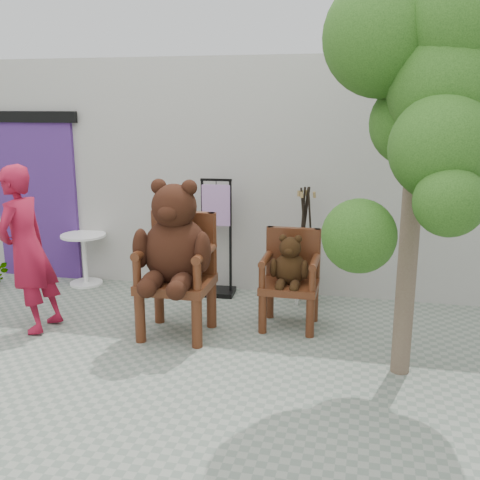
{
  "coord_description": "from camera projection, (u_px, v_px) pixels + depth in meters",
  "views": [
    {
      "loc": [
        1.48,
        -4.38,
        2.43
      ],
      "look_at": [
        0.15,
        1.53,
        0.95
      ],
      "focal_mm": 42.0,
      "sensor_mm": 36.0,
      "label": 1
    }
  ],
  "objects": [
    {
      "name": "chair_small",
      "position": [
        290.0,
        270.0,
        6.16
      ],
      "size": [
        0.62,
        0.57,
        1.08
      ],
      "color": "#411D0D",
      "rests_on": "ground"
    },
    {
      "name": "stool_bucket",
      "position": [
        305.0,
        253.0,
        6.86
      ],
      "size": [
        0.32,
        0.32,
        1.45
      ],
      "rotation": [
        0.0,
        0.0,
        0.02
      ],
      "color": "white",
      "rests_on": "ground"
    },
    {
      "name": "tree",
      "position": [
        426.0,
        83.0,
        4.68
      ],
      "size": [
        1.66,
        1.88,
        3.58
      ],
      "rotation": [
        0.0,
        0.0,
        0.33
      ],
      "color": "brown",
      "rests_on": "ground"
    },
    {
      "name": "person",
      "position": [
        27.0,
        250.0,
        6.02
      ],
      "size": [
        0.48,
        0.69,
        1.8
      ],
      "primitive_type": "imported",
      "rotation": [
        0.0,
        0.0,
        -1.65
      ],
      "color": "maroon",
      "rests_on": "ground"
    },
    {
      "name": "doorway",
      "position": [
        37.0,
        196.0,
        7.85
      ],
      "size": [
        1.4,
        0.11,
        2.33
      ],
      "color": "#46246C",
      "rests_on": "ground"
    },
    {
      "name": "ground_plane",
      "position": [
        186.0,
        381.0,
        5.05
      ],
      "size": [
        60.0,
        60.0,
        0.0
      ],
      "primitive_type": "plane",
      "color": "gray",
      "rests_on": "ground"
    },
    {
      "name": "cafe_table",
      "position": [
        84.0,
        253.0,
        7.64
      ],
      "size": [
        0.6,
        0.6,
        0.7
      ],
      "rotation": [
        0.0,
        0.0,
        0.15
      ],
      "color": "white",
      "rests_on": "ground"
    },
    {
      "name": "display_stand",
      "position": [
        217.0,
        251.0,
        7.2
      ],
      "size": [
        0.47,
        0.37,
        1.51
      ],
      "rotation": [
        0.0,
        0.0,
        0.05
      ],
      "color": "black",
      "rests_on": "ground"
    },
    {
      "name": "chair_big",
      "position": [
        176.0,
        250.0,
        5.87
      ],
      "size": [
        0.83,
        0.88,
        1.68
      ],
      "color": "#411D0D",
      "rests_on": "ground"
    },
    {
      "name": "back_wall",
      "position": [
        255.0,
        173.0,
        7.63
      ],
      "size": [
        9.0,
        1.0,
        3.0
      ],
      "primitive_type": "cube",
      "color": "#ABA8A0",
      "rests_on": "ground"
    }
  ]
}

